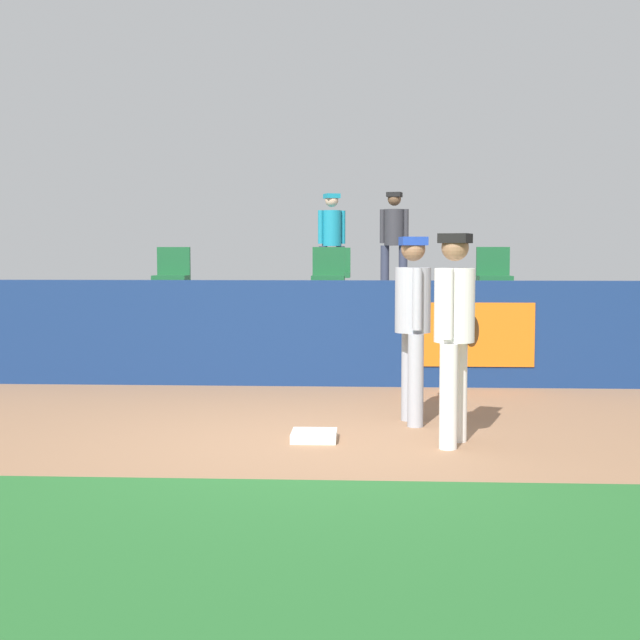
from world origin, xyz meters
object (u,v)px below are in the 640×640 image
(seat_back_center, at_px, (336,270))
(first_base, at_px, (314,436))
(seat_front_right, at_px, (494,273))
(spectator_capped, at_px, (332,237))
(player_runner_visitor, at_px, (413,316))
(seat_front_center, at_px, (328,273))
(seat_front_left, at_px, (172,273))
(spectator_hooded, at_px, (394,236))
(player_fielder_home, at_px, (455,324))

(seat_back_center, bearing_deg, first_base, -89.64)
(seat_front_right, xyz_separation_m, spectator_capped, (-2.39, 2.97, 0.56))
(player_runner_visitor, relative_size, spectator_capped, 1.03)
(seat_front_center, xyz_separation_m, seat_back_center, (0.04, 1.80, 0.00))
(seat_front_right, distance_m, spectator_capped, 3.85)
(seat_front_left, distance_m, spectator_hooded, 4.39)
(first_base, relative_size, seat_front_center, 0.48)
(player_fielder_home, relative_size, player_runner_visitor, 1.01)
(spectator_hooded, bearing_deg, seat_front_left, 55.00)
(seat_front_center, relative_size, spectator_hooded, 0.47)
(first_base, bearing_deg, seat_front_left, 115.87)
(seat_front_left, relative_size, spectator_capped, 0.47)
(seat_back_center, bearing_deg, player_runner_visitor, -80.57)
(seat_back_center, bearing_deg, player_fielder_home, -79.29)
(seat_front_center, bearing_deg, seat_front_left, 180.00)
(player_fielder_home, xyz_separation_m, player_runner_visitor, (-0.31, 0.97, -0.00))
(seat_front_left, distance_m, seat_back_center, 2.90)
(player_fielder_home, xyz_separation_m, spectator_hooded, (-0.30, 7.80, 0.89))
(seat_front_right, relative_size, spectator_capped, 0.47)
(seat_front_center, distance_m, seat_back_center, 1.80)
(first_base, xyz_separation_m, player_fielder_home, (1.22, -0.13, 1.02))
(player_runner_visitor, height_order, seat_front_center, player_runner_visitor)
(first_base, bearing_deg, player_runner_visitor, 42.64)
(first_base, height_order, seat_front_center, seat_front_center)
(seat_front_center, distance_m, spectator_capped, 3.02)
(first_base, distance_m, player_fielder_home, 1.60)
(seat_back_center, height_order, seat_front_right, same)
(player_runner_visitor, height_order, seat_front_right, player_runner_visitor)
(player_fielder_home, relative_size, seat_front_left, 2.18)
(player_runner_visitor, bearing_deg, first_base, -55.80)
(seat_back_center, relative_size, spectator_hooded, 0.47)
(first_base, distance_m, player_runner_visitor, 1.60)
(seat_front_right, bearing_deg, spectator_hooded, 114.19)
(player_fielder_home, height_order, spectator_hooded, spectator_hooded)
(first_base, bearing_deg, player_fielder_home, -5.95)
(first_base, relative_size, spectator_capped, 0.23)
(seat_back_center, distance_m, spectator_capped, 1.30)
(seat_back_center, xyz_separation_m, seat_front_right, (2.28, -1.80, -0.00))
(seat_front_center, bearing_deg, player_runner_visitor, -75.83)
(seat_front_left, height_order, spectator_capped, spectator_capped)
(seat_front_right, height_order, spectator_hooded, spectator_hooded)
(first_base, bearing_deg, spectator_hooded, 83.11)
(player_fielder_home, relative_size, seat_front_center, 2.18)
(seat_back_center, height_order, spectator_capped, spectator_capped)
(player_fielder_home, bearing_deg, spectator_hooded, -157.27)
(seat_front_right, bearing_deg, seat_front_left, 180.00)
(seat_front_right, distance_m, spectator_hooded, 3.24)
(seat_back_center, relative_size, seat_front_right, 1.00)
(seat_front_left, height_order, seat_front_right, same)
(seat_front_center, relative_size, seat_front_right, 1.00)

